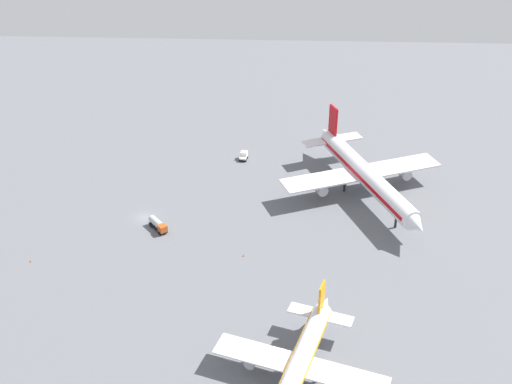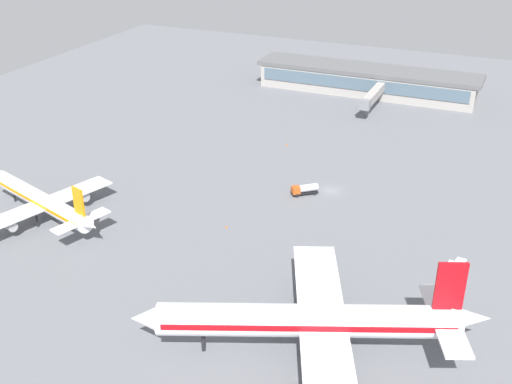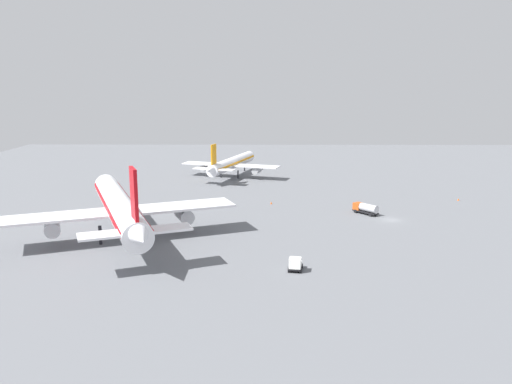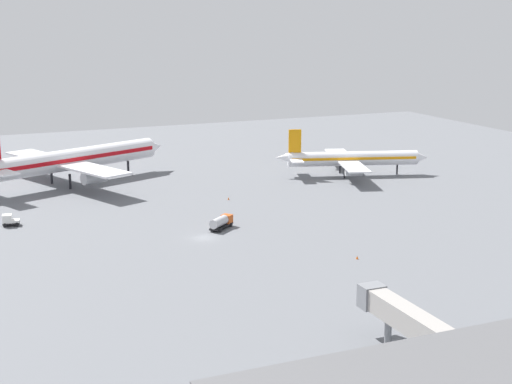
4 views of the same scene
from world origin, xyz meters
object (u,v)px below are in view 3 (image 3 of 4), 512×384
Objects in this scene: airplane_at_gate at (119,207)px; fuel_truck at (366,208)px; airplane_taxiing at (232,163)px; baggage_tug at (295,264)px; safety_cone_near_gate at (458,199)px; safety_cone_mid_apron at (271,203)px.

fuel_truck is (19.30, -51.94, -4.78)m from airplane_at_gate.
baggage_tug is at bearing -152.20° from airplane_taxiing.
airplane_at_gate reaches higher than fuel_truck.
baggage_tug is (-18.28, -33.26, -5.01)m from airplane_at_gate.
safety_cone_near_gate is at bearing -89.08° from airplane_at_gate.
baggage_tug is 69.26m from safety_cone_near_gate.
safety_cone_mid_apron is at bearing -144.80° from airplane_taxiing.
safety_cone_mid_apron is at bearing -167.03° from baggage_tug.
safety_cone_near_gate is 1.00× the size of safety_cone_mid_apron.
safety_cone_near_gate is at bearing -84.69° from safety_cone_mid_apron.
fuel_truck is 30.59m from safety_cone_near_gate.
baggage_tug is at bearing -141.13° from airplane_at_gate.
airplane_at_gate is at bearing 70.56° from fuel_truck.
airplane_at_gate reaches higher than airplane_taxiing.
airplane_taxiing is at bearing 60.60° from safety_cone_near_gate.
airplane_at_gate is 88.59× the size of safety_cone_near_gate.
airplane_taxiing reaches higher than safety_cone_near_gate.
fuel_truck is at bearing -114.83° from safety_cone_mid_apron.
airplane_at_gate is 15.34× the size of baggage_tug.
safety_cone_mid_apron is at bearing -68.14° from airplane_at_gate.
airplane_taxiing is at bearing -37.20° from airplane_at_gate.
safety_cone_mid_apron is (47.64, 3.06, -0.86)m from baggage_tug.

